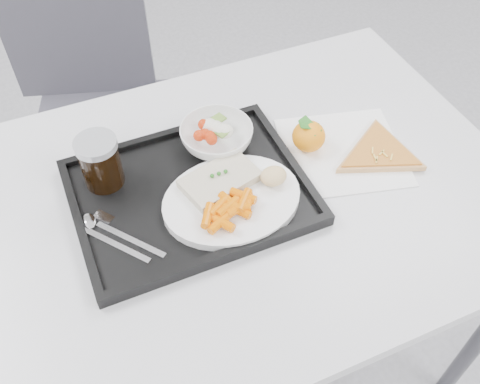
# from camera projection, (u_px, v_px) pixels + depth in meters

# --- Properties ---
(table) EXTENTS (1.20, 0.80, 0.75)m
(table) POSITION_uv_depth(u_px,v_px,m) (221.00, 219.00, 1.11)
(table) COLOR #B1B1B3
(table) RESTS_ON ground
(chair) EXTENTS (0.53, 0.53, 0.93)m
(chair) POSITION_uv_depth(u_px,v_px,m) (95.00, 93.00, 1.60)
(chair) COLOR #3E3C45
(chair) RESTS_ON ground
(tray) EXTENTS (0.45, 0.35, 0.03)m
(tray) POSITION_uv_depth(u_px,v_px,m) (190.00, 193.00, 1.05)
(tray) COLOR black
(tray) RESTS_ON table
(dinner_plate) EXTENTS (0.27, 0.27, 0.02)m
(dinner_plate) POSITION_uv_depth(u_px,v_px,m) (232.00, 200.00, 1.02)
(dinner_plate) COLOR white
(dinner_plate) RESTS_ON tray
(fish_fillet) EXTENTS (0.16, 0.12, 0.03)m
(fish_fillet) POSITION_uv_depth(u_px,v_px,m) (220.00, 180.00, 1.03)
(fish_fillet) COLOR beige
(fish_fillet) RESTS_ON dinner_plate
(bread_roll) EXTENTS (0.06, 0.05, 0.03)m
(bread_roll) POSITION_uv_depth(u_px,v_px,m) (273.00, 176.00, 1.03)
(bread_roll) COLOR #D4C284
(bread_roll) RESTS_ON dinner_plate
(salad_bowl) EXTENTS (0.15, 0.15, 0.05)m
(salad_bowl) POSITION_uv_depth(u_px,v_px,m) (217.00, 137.00, 1.11)
(salad_bowl) COLOR white
(salad_bowl) RESTS_ON tray
(cola_glass) EXTENTS (0.08, 0.08, 0.11)m
(cola_glass) POSITION_uv_depth(u_px,v_px,m) (100.00, 161.00, 1.02)
(cola_glass) COLOR black
(cola_glass) RESTS_ON tray
(cutlery) EXTENTS (0.13, 0.16, 0.01)m
(cutlery) POSITION_uv_depth(u_px,v_px,m) (110.00, 233.00, 0.98)
(cutlery) COLOR silver
(cutlery) RESTS_ON tray
(napkin) EXTENTS (0.30, 0.29, 0.00)m
(napkin) POSITION_uv_depth(u_px,v_px,m) (342.00, 152.00, 1.14)
(napkin) COLOR white
(napkin) RESTS_ON table
(tangerine) EXTENTS (0.07, 0.07, 0.07)m
(tangerine) POSITION_uv_depth(u_px,v_px,m) (309.00, 136.00, 1.12)
(tangerine) COLOR orange
(tangerine) RESTS_ON napkin
(pizza_slice) EXTENTS (0.24, 0.24, 0.02)m
(pizza_slice) POSITION_uv_depth(u_px,v_px,m) (379.00, 152.00, 1.12)
(pizza_slice) COLOR tan
(pizza_slice) RESTS_ON napkin
(carrot_pile) EXTENTS (0.12, 0.09, 0.03)m
(carrot_pile) POSITION_uv_depth(u_px,v_px,m) (231.00, 208.00, 0.98)
(carrot_pile) COLOR #E46801
(carrot_pile) RESTS_ON dinner_plate
(salad_contents) EXTENTS (0.09, 0.08, 0.03)m
(salad_contents) POSITION_uv_depth(u_px,v_px,m) (213.00, 131.00, 1.11)
(salad_contents) COLOR #B82B0A
(salad_contents) RESTS_ON salad_bowl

